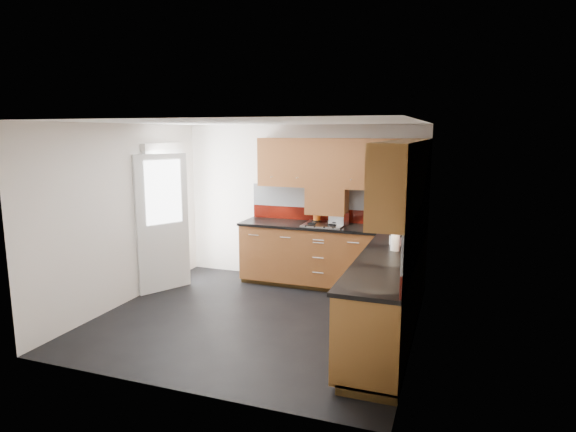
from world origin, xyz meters
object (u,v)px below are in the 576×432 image
at_px(toaster, 339,218).
at_px(food_processor, 398,233).
at_px(utensil_pot, 317,217).
at_px(gas_hob, 324,224).

bearing_deg(toaster, food_processor, -46.34).
bearing_deg(toaster, utensil_pot, 179.72).
xyz_separation_m(utensil_pot, food_processor, (1.32, -1.03, 0.06)).
bearing_deg(gas_hob, toaster, 37.90).
bearing_deg(utensil_pot, toaster, -0.28).
height_order(toaster, food_processor, food_processor).
xyz_separation_m(gas_hob, utensil_pot, (-0.15, 0.15, 0.07)).
height_order(utensil_pot, food_processor, utensil_pot).
xyz_separation_m(toaster, food_processor, (0.98, -1.02, 0.06)).
relative_size(utensil_pot, toaster, 1.31).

